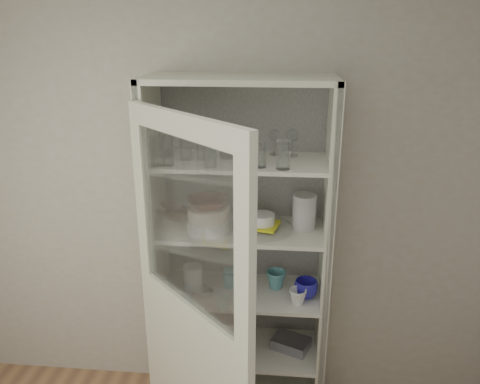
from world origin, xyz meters
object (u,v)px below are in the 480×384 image
Objects in this scene: mug_teal at (276,280)px; goblet_3 at (292,141)px; goblet_0 at (171,138)px; tin_box at (291,343)px; terracotta_bowl at (208,203)px; white_canister at (193,276)px; goblet_1 at (227,141)px; pantry_cabinet at (241,272)px; goblet_2 at (275,141)px; teal_jar at (230,278)px; measuring_cups at (201,292)px; cream_bowl at (208,213)px; glass_platter at (262,228)px; grey_bowl_stack at (304,212)px; mug_blue at (306,289)px; mug_white at (298,297)px; plate_stack_back at (211,211)px; white_ramekin at (263,219)px; cupboard_door at (192,343)px; yellow_trivet at (262,225)px; plate_stack_front at (208,225)px; cream_dish at (230,340)px.

goblet_3 is at bearing 36.54° from mug_teal.
goblet_0 is 1.44m from tin_box.
terracotta_bowl reaches higher than white_canister.
tin_box is (0.10, -0.03, -0.42)m from mug_teal.
goblet_1 is at bearing 168.29° from mug_teal.
pantry_cabinet is 12.86× the size of goblet_1.
goblet_2 is 0.87m from teal_jar.
goblet_3 is 1.01m from measuring_cups.
goblet_2 is at bearing 25.94° from cream_bowl.
glass_platter is 3.38× the size of measuring_cups.
teal_jar is (0.34, -0.09, -0.83)m from goblet_0.
grey_bowl_stack is 0.61m from teal_jar.
mug_blue is 0.09m from mug_white.
goblet_2 is at bearing 152.53° from grey_bowl_stack.
cream_bowl reaches higher than mug_blue.
plate_stack_back reaches higher than mug_blue.
grey_bowl_stack is at bearing 8.75° from cream_bowl.
white_ramekin is 0.63× the size of tin_box.
pantry_cabinet reaches higher than mug_white.
cupboard_door is 0.74m from yellow_trivet.
pantry_cabinet is 0.85m from goblet_3.
terracotta_bowl is 0.73m from mug_white.
cream_bowl is 1.91× the size of mug_teal.
cupboard_door is 14.83× the size of mug_blue.
pantry_cabinet is 8.90× the size of plate_stack_front.
measuring_cups is at bearing -143.01° from teal_jar.
white_ramekin is 1.01× the size of white_canister.
cream_bowl is at bearing -171.25° from grey_bowl_stack.
goblet_3 is 0.83m from mug_teal.
goblet_3 is 0.84× the size of grey_bowl_stack.
mug_teal is 1.13× the size of measuring_cups.
white_ramekin is 1.30× the size of teal_jar.
pantry_cabinet is at bearing 173.31° from mug_white.
grey_bowl_stack is (0.76, -0.10, -0.38)m from goblet_0.
goblet_2 is 0.44m from white_ramekin.
mug_white is (0.21, -0.11, -0.42)m from white_ramekin.
cupboard_door reaches higher than grey_bowl_stack.
pantry_cabinet is at bearing 34.98° from cream_bowl.
goblet_2 is at bearing 15.91° from pantry_cabinet.
grey_bowl_stack is 1.72× the size of mug_teal.
white_canister reaches higher than mug_white.
cream_dish is at bearing -94.07° from teal_jar.
pantry_cabinet is at bearing 11.06° from white_canister.
goblet_2 is at bearing 140.13° from tin_box.
goblet_1 is 0.48m from white_ramekin.
mug_blue is at bearing -5.78° from cream_dish.
goblet_2 is at bearing 106.44° from cupboard_door.
goblet_1 is 1.04× the size of goblet_2.
grey_bowl_stack is at bearing 3.59° from cream_dish.
cupboard_door is 0.93m from grey_bowl_stack.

